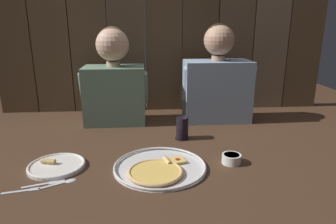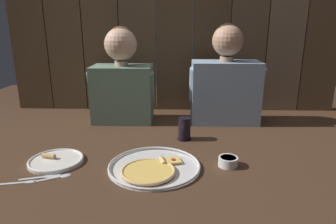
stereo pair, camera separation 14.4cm
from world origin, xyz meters
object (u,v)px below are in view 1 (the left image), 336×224
pizza_tray (159,168)px  dinner_plate (57,166)px  diner_right (217,79)px  diner_left (114,80)px  dipping_bowl (231,158)px  drinking_glass (182,128)px

pizza_tray → dinner_plate: dinner_plate is taller
pizza_tray → diner_right: diner_right is taller
diner_left → diner_right: 0.62m
dipping_bowl → diner_left: bearing=131.8°
drinking_glass → diner_right: diner_right is taller
drinking_glass → dipping_bowl: bearing=-59.4°
pizza_tray → dinner_plate: (-0.43, 0.06, -0.00)m
dipping_bowl → diner_right: 0.66m
dipping_bowl → diner_left: (-0.55, 0.61, 0.24)m
pizza_tray → diner_right: size_ratio=0.66×
dipping_bowl → drinking_glass: bearing=120.6°
dinner_plate → drinking_glass: size_ratio=1.99×
diner_left → diner_right: bearing=-0.0°
diner_left → dinner_plate: bearing=-108.1°
dinner_plate → dipping_bowl: (0.75, -0.01, 0.01)m
drinking_glass → dipping_bowl: (0.18, -0.30, -0.04)m
dinner_plate → diner_right: (0.82, 0.60, 0.25)m
pizza_tray → drinking_glass: 0.38m
drinking_glass → pizza_tray: bearing=-111.9°
drinking_glass → dipping_bowl: 0.35m
diner_left → diner_right: diner_right is taller
drinking_glass → diner_left: 0.53m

